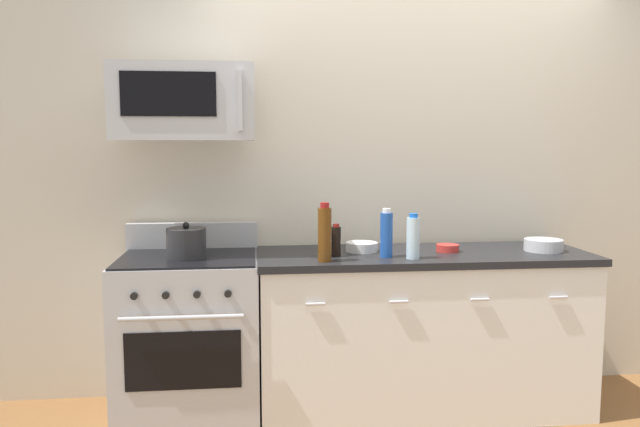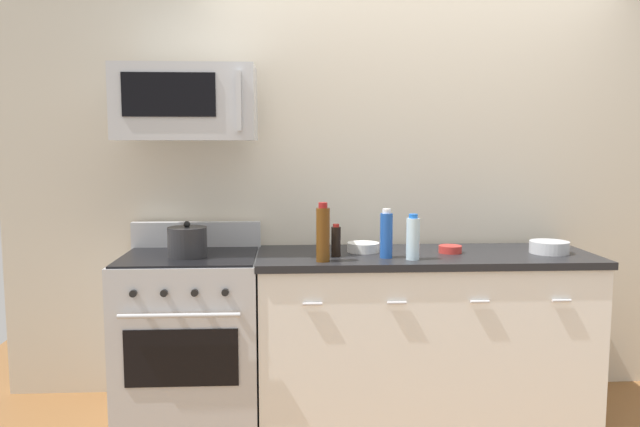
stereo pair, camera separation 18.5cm
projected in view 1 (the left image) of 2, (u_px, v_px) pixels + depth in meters
name	position (u px, v px, depth m)	size (l,w,h in m)	color
ground_plane	(420.00, 408.00, 3.61)	(5.96, 5.96, 0.00)	brown
back_wall	(407.00, 173.00, 3.86)	(4.97, 0.10, 2.70)	beige
counter_unit	(422.00, 331.00, 3.56)	(1.88, 0.66, 0.92)	white
range_oven	(190.00, 337.00, 3.42)	(0.76, 0.69, 1.07)	#B7BABF
microwave	(185.00, 103.00, 3.32)	(0.74, 0.44, 0.40)	#B7BABF
bottle_soy_sauce_dark	(336.00, 241.00, 3.37)	(0.05, 0.05, 0.18)	black
bottle_water_clear	(413.00, 237.00, 3.30)	(0.07, 0.07, 0.24)	silver
bottle_soda_blue	(386.00, 234.00, 3.35)	(0.07, 0.07, 0.27)	#1E4CA5
bottle_wine_amber	(325.00, 234.00, 3.22)	(0.07, 0.07, 0.31)	#59330F
bowl_red_small	(448.00, 248.00, 3.53)	(0.13, 0.13, 0.04)	#B72D28
bowl_white_ceramic	(362.00, 246.00, 3.53)	(0.18, 0.18, 0.05)	white
bowl_steel_prep	(543.00, 245.00, 3.55)	(0.22, 0.22, 0.07)	#B2B5BA
stockpot	(186.00, 243.00, 3.31)	(0.21, 0.21, 0.20)	#262628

